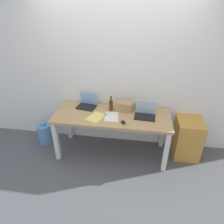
# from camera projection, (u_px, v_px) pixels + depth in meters

# --- Properties ---
(ground_plane) EXTENTS (8.00, 8.00, 0.00)m
(ground_plane) POSITION_uv_depth(u_px,v_px,m) (112.00, 151.00, 3.46)
(ground_plane) COLOR #515459
(back_wall) EXTENTS (5.20, 0.08, 2.60)m
(back_wall) POSITION_uv_depth(u_px,v_px,m) (116.00, 73.00, 3.19)
(back_wall) COLOR white
(back_wall) RESTS_ON ground
(desk) EXTENTS (1.84, 0.72, 0.75)m
(desk) POSITION_uv_depth(u_px,v_px,m) (112.00, 120.00, 3.14)
(desk) COLOR tan
(desk) RESTS_ON ground
(laptop_left) EXTENTS (0.34, 0.28, 0.21)m
(laptop_left) POSITION_uv_depth(u_px,v_px,m) (87.00, 104.00, 3.32)
(laptop_left) COLOR black
(laptop_left) RESTS_ON desk
(laptop_right) EXTENTS (0.33, 0.25, 0.24)m
(laptop_right) POSITION_uv_depth(u_px,v_px,m) (145.00, 113.00, 3.03)
(laptop_right) COLOR black
(laptop_right) RESTS_ON desk
(beer_bottle) EXTENTS (0.06, 0.06, 0.25)m
(beer_bottle) POSITION_uv_depth(u_px,v_px,m) (111.00, 105.00, 3.18)
(beer_bottle) COLOR #47280F
(beer_bottle) RESTS_ON desk
(computer_mouse) EXTENTS (0.10, 0.12, 0.03)m
(computer_mouse) POSITION_uv_depth(u_px,v_px,m) (123.00, 122.00, 2.87)
(computer_mouse) COLOR black
(computer_mouse) RESTS_ON desk
(cardboard_box) EXTENTS (0.28, 0.19, 0.15)m
(cardboard_box) POSITION_uv_depth(u_px,v_px,m) (124.00, 106.00, 3.19)
(cardboard_box) COLOR tan
(cardboard_box) RESTS_ON desk
(coffee_mug) EXTENTS (0.08, 0.08, 0.09)m
(coffee_mug) POSITION_uv_depth(u_px,v_px,m) (137.00, 106.00, 3.24)
(coffee_mug) COLOR #4C9E56
(coffee_mug) RESTS_ON desk
(paper_yellow_folder) EXTENTS (0.30, 0.35, 0.00)m
(paper_yellow_folder) POSITION_uv_depth(u_px,v_px,m) (96.00, 117.00, 3.03)
(paper_yellow_folder) COLOR #F4E06B
(paper_yellow_folder) RESTS_ON desk
(paper_sheet_center) EXTENTS (0.25, 0.32, 0.00)m
(paper_sheet_center) POSITION_uv_depth(u_px,v_px,m) (112.00, 117.00, 3.04)
(paper_sheet_center) COLOR white
(paper_sheet_center) RESTS_ON desk
(water_cooler_jug) EXTENTS (0.27, 0.27, 0.43)m
(water_cooler_jug) POSITION_uv_depth(u_px,v_px,m) (45.00, 133.00, 3.60)
(water_cooler_jug) COLOR #598CC6
(water_cooler_jug) RESTS_ON ground
(filing_cabinet) EXTENTS (0.40, 0.48, 0.67)m
(filing_cabinet) POSITION_uv_depth(u_px,v_px,m) (187.00, 138.00, 3.25)
(filing_cabinet) COLOR #C68938
(filing_cabinet) RESTS_ON ground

